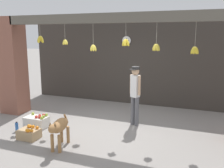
% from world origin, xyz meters
% --- Properties ---
extents(ground_plane, '(60.00, 60.00, 0.00)m').
position_xyz_m(ground_plane, '(0.00, 0.00, 0.00)').
color(ground_plane, gray).
extents(shop_back_wall, '(7.80, 0.12, 2.93)m').
position_xyz_m(shop_back_wall, '(0.00, 2.59, 1.46)').
color(shop_back_wall, '#38332D').
rests_on(shop_back_wall, ground_plane).
extents(shop_pillar_left, '(0.70, 0.60, 2.93)m').
position_xyz_m(shop_pillar_left, '(-3.25, 0.30, 1.46)').
color(shop_pillar_left, brown).
rests_on(shop_pillar_left, ground_plane).
extents(storefront_awning, '(5.90, 0.29, 0.96)m').
position_xyz_m(storefront_awning, '(0.01, 0.12, 2.76)').
color(storefront_awning, '#5B564C').
extents(dog, '(0.37, 0.95, 0.69)m').
position_xyz_m(dog, '(-0.52, -1.43, 0.47)').
color(dog, '#9E7042').
rests_on(dog, ground_plane).
extents(shopkeeper, '(0.32, 0.30, 1.60)m').
position_xyz_m(shopkeeper, '(0.61, 0.49, 0.93)').
color(shopkeeper, '#56565B').
rests_on(shopkeeper, ground_plane).
extents(fruit_crate_oranges, '(0.47, 0.36, 0.30)m').
position_xyz_m(fruit_crate_oranges, '(-1.47, -1.26, 0.13)').
color(fruit_crate_oranges, tan).
rests_on(fruit_crate_oranges, ground_plane).
extents(fruit_crate_apples, '(0.59, 0.39, 0.35)m').
position_xyz_m(fruit_crate_apples, '(-1.77, -0.57, 0.15)').
color(fruit_crate_apples, silver).
rests_on(fruit_crate_apples, ground_plane).
extents(water_bottle, '(0.08, 0.08, 0.25)m').
position_xyz_m(water_bottle, '(-2.06, -1.00, 0.12)').
color(water_bottle, '#2D60AD').
rests_on(water_bottle, ground_plane).
extents(wall_clock, '(0.32, 0.03, 0.32)m').
position_xyz_m(wall_clock, '(-0.28, 2.52, 2.21)').
color(wall_clock, black).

